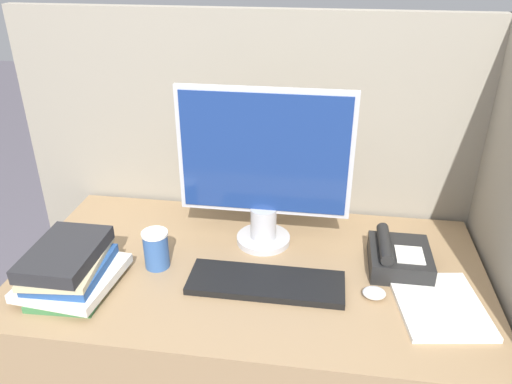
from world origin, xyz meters
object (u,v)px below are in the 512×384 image
mouse (374,293)px  coffee_cup (156,249)px  keyboard (266,283)px  book_stack (70,268)px  desk_telephone (398,257)px  monitor (264,171)px

mouse → coffee_cup: (-0.63, 0.05, 0.04)m
keyboard → book_stack: (-0.54, -0.08, 0.05)m
keyboard → desk_telephone: desk_telephone is taller
keyboard → coffee_cup: coffee_cup is taller
monitor → desk_telephone: size_ratio=2.68×
mouse → coffee_cup: 0.63m
mouse → coffee_cup: coffee_cup is taller
desk_telephone → monitor: bearing=168.5°
keyboard → mouse: mouse is taller
monitor → coffee_cup: monitor is taller
mouse → coffee_cup: size_ratio=0.54×
desk_telephone → keyboard: bearing=-158.9°
keyboard → mouse: (0.30, -0.01, 0.00)m
book_stack → desk_telephone: book_stack is taller
mouse → book_stack: (-0.83, -0.07, 0.05)m
mouse → book_stack: size_ratio=0.22×
coffee_cup → desk_telephone: bearing=7.8°
mouse → book_stack: 0.84m
coffee_cup → book_stack: (-0.20, -0.13, 0.00)m
mouse → desk_telephone: bearing=63.3°
keyboard → mouse: 0.30m
book_stack → coffee_cup: bearing=31.9°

